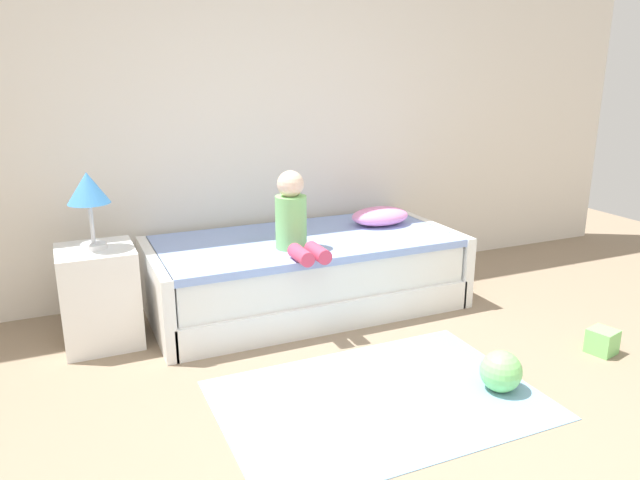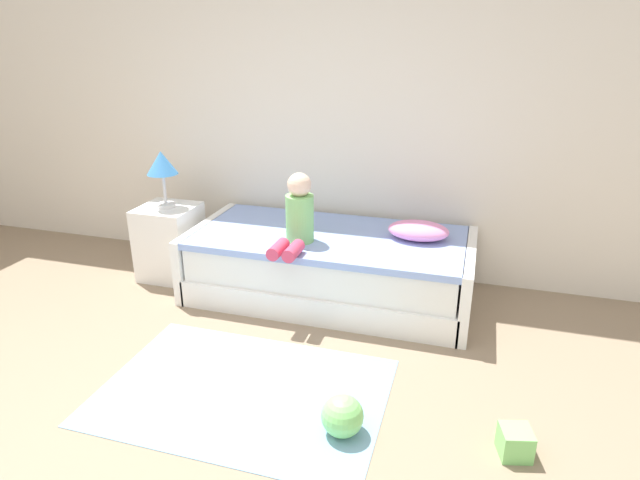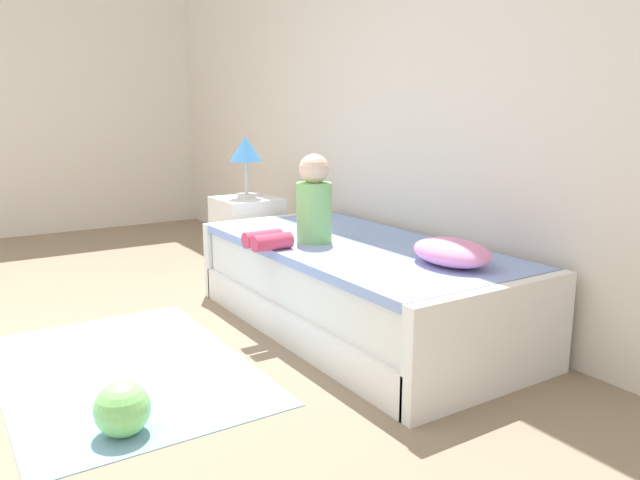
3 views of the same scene
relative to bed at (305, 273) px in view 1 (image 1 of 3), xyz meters
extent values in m
cube|color=silver|center=(-0.36, 0.60, 1.20)|extent=(7.20, 0.10, 2.90)
cube|color=white|center=(0.00, 0.00, -0.15)|extent=(2.00, 1.00, 0.20)
cube|color=white|center=(0.00, 0.00, 0.08)|extent=(1.94, 0.94, 0.25)
cube|color=#8CA5E0|center=(0.00, 0.00, 0.23)|extent=(1.98, 0.98, 0.05)
cube|color=white|center=(-1.02, 0.00, 0.00)|extent=(0.07, 1.00, 0.50)
cube|color=white|center=(1.02, 0.00, 0.00)|extent=(0.07, 1.00, 0.50)
cube|color=white|center=(-1.35, -0.03, 0.05)|extent=(0.44, 0.44, 0.60)
cylinder|color=silver|center=(-1.35, -0.03, 0.37)|extent=(0.15, 0.15, 0.03)
cylinder|color=silver|center=(-1.35, -0.03, 0.50)|extent=(0.02, 0.02, 0.24)
cone|color=#3F8CD8|center=(-1.35, -0.03, 0.71)|extent=(0.24, 0.24, 0.18)
cylinder|color=#7FC672|center=(-0.17, -0.18, 0.42)|extent=(0.20, 0.20, 0.34)
sphere|color=beige|center=(-0.17, -0.18, 0.67)|extent=(0.17, 0.17, 0.17)
cylinder|color=#D83F60|center=(-0.23, -0.48, 0.30)|extent=(0.09, 0.22, 0.09)
cylinder|color=#D83F60|center=(-0.12, -0.48, 0.30)|extent=(0.09, 0.22, 0.09)
ellipsoid|color=#EA8CC6|center=(0.64, 0.10, 0.32)|extent=(0.44, 0.30, 0.13)
sphere|color=#7FD872|center=(0.48, -1.47, -0.14)|extent=(0.22, 0.22, 0.22)
cube|color=#7AA8CC|center=(-0.14, -1.30, -0.24)|extent=(1.60, 1.10, 0.01)
cube|color=#7FD872|center=(1.32, -1.37, -0.17)|extent=(0.18, 0.18, 0.15)
camera|label=1|loc=(-1.51, -3.65, 1.38)|focal=33.83mm
camera|label=2|loc=(1.01, -3.61, 1.67)|focal=30.30mm
camera|label=3|loc=(2.74, -2.01, 1.00)|focal=34.55mm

